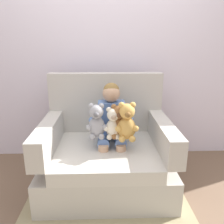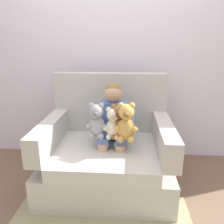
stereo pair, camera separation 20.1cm
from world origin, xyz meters
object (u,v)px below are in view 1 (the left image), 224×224
object	(u,v)px
armchair	(106,153)
seated_child	(112,122)
plush_honey	(127,123)
plush_cream	(113,124)
plush_grey	(97,122)
plush_brown	(119,122)

from	to	relation	value
armchair	seated_child	world-z (taller)	armchair
armchair	plush_honey	world-z (taller)	armchair
armchair	plush_cream	size ratio (longest dim) A/B	4.12
seated_child	plush_grey	world-z (taller)	seated_child
seated_child	plush_brown	world-z (taller)	seated_child
plush_honey	plush_grey	distance (m)	0.27
seated_child	armchair	bearing A→B (deg)	-151.80
plush_honey	plush_cream	distance (m)	0.13
armchair	plush_grey	bearing A→B (deg)	-127.50
armchair	plush_grey	world-z (taller)	armchair
plush_honey	plush_cream	bearing A→B (deg)	179.16
plush_cream	plush_grey	size ratio (longest dim) A/B	0.90
plush_cream	plush_brown	world-z (taller)	plush_brown
plush_cream	plush_grey	distance (m)	0.15
seated_child	plush_cream	xyz separation A→B (m)	(0.01, -0.15, 0.03)
plush_brown	armchair	bearing A→B (deg)	142.69
armchair	plush_cream	distance (m)	0.38
armchair	plush_grey	size ratio (longest dim) A/B	3.69
plush_honey	plush_grey	bearing A→B (deg)	-171.30
armchair	plush_cream	world-z (taller)	armchair
plush_grey	plush_brown	bearing A→B (deg)	5.25
plush_grey	armchair	bearing A→B (deg)	58.23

